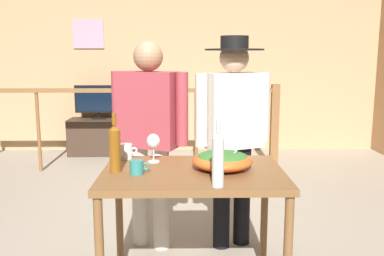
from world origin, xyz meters
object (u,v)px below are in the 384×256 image
at_px(stair_railing, 167,114).
at_px(mug_teal, 137,167).
at_px(tv_console, 100,137).
at_px(person_standing_right, 233,124).
at_px(flat_screen_tv, 98,100).
at_px(person_standing_left, 149,128).
at_px(mug_white, 126,151).
at_px(wine_bottle_clear, 218,159).
at_px(wine_bottle_amber, 115,147).
at_px(serving_table, 193,185).
at_px(wine_glass, 153,142).
at_px(framed_picture, 88,34).
at_px(salad_bowl, 222,160).

distance_m(stair_railing, mug_teal, 2.94).
relative_size(tv_console, person_standing_right, 0.55).
xyz_separation_m(tv_console, flat_screen_tv, (0.00, -0.03, 0.57)).
height_order(mug_teal, person_standing_left, person_standing_left).
height_order(mug_white, person_standing_right, person_standing_right).
bearing_deg(wine_bottle_clear, wine_bottle_amber, 153.04).
distance_m(serving_table, mug_white, 0.56).
bearing_deg(wine_glass, serving_table, -40.08).
height_order(framed_picture, tv_console, framed_picture).
bearing_deg(mug_teal, salad_bowl, 10.45).
distance_m(flat_screen_tv, person_standing_right, 3.52).
bearing_deg(person_standing_left, mug_teal, 110.51).
relative_size(wine_glass, mug_white, 1.53).
xyz_separation_m(framed_picture, wine_bottle_amber, (1.05, -4.12, -0.85)).
bearing_deg(flat_screen_tv, framed_picture, 117.86).
distance_m(tv_console, serving_table, 4.07).
height_order(salad_bowl, person_standing_right, person_standing_right).
xyz_separation_m(wine_glass, person_standing_left, (-0.06, 0.47, 0.01)).
height_order(wine_glass, mug_teal, wine_glass).
xyz_separation_m(tv_console, mug_teal, (1.01, -3.88, 0.57)).
height_order(wine_bottle_amber, mug_teal, wine_bottle_amber).
xyz_separation_m(wine_bottle_clear, person_standing_right, (0.19, 1.00, 0.02)).
bearing_deg(salad_bowl, serving_table, -171.47).
relative_size(flat_screen_tv, salad_bowl, 1.80).
xyz_separation_m(serving_table, person_standing_left, (-0.32, 0.68, 0.24)).
relative_size(flat_screen_tv, person_standing_right, 0.41).
bearing_deg(wine_glass, salad_bowl, -23.24).
xyz_separation_m(stair_railing, mug_white, (-0.17, -2.56, 0.11)).
height_order(serving_table, salad_bowl, salad_bowl).
bearing_deg(person_standing_left, serving_table, 136.48).
relative_size(mug_white, person_standing_left, 0.08).
relative_size(serving_table, wine_bottle_amber, 3.11).
bearing_deg(serving_table, person_standing_left, 115.04).
bearing_deg(wine_bottle_clear, mug_teal, 151.50).
bearing_deg(serving_table, wine_glass, 139.92).
relative_size(tv_console, wine_glass, 4.78).
height_order(tv_console, person_standing_left, person_standing_left).
bearing_deg(tv_console, person_standing_right, -62.11).
height_order(wine_bottle_amber, person_standing_left, person_standing_left).
xyz_separation_m(salad_bowl, mug_white, (-0.63, 0.28, -0.01)).
bearing_deg(framed_picture, person_standing_right, -61.89).
bearing_deg(framed_picture, mug_teal, -74.21).
xyz_separation_m(mug_white, person_standing_right, (0.77, 0.37, 0.13)).
bearing_deg(serving_table, person_standing_right, 64.96).
bearing_deg(framed_picture, serving_table, -69.80).
xyz_separation_m(wine_bottle_clear, mug_teal, (-0.46, 0.25, -0.11)).
height_order(salad_bowl, wine_bottle_clear, wine_bottle_clear).
xyz_separation_m(framed_picture, person_standing_right, (1.83, -3.43, -0.83)).
xyz_separation_m(wine_bottle_amber, mug_white, (0.02, 0.33, -0.10)).
height_order(person_standing_left, person_standing_right, person_standing_right).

